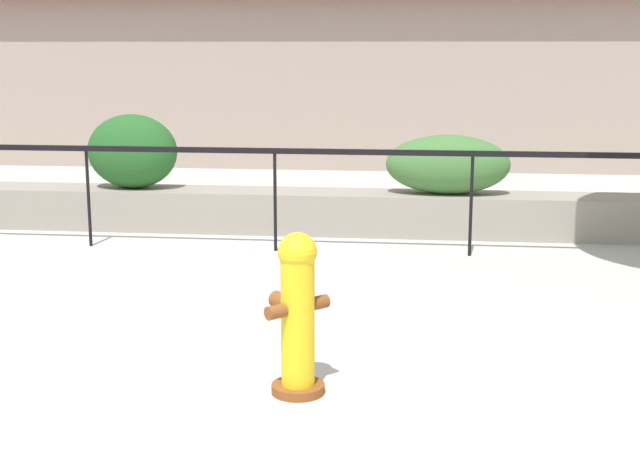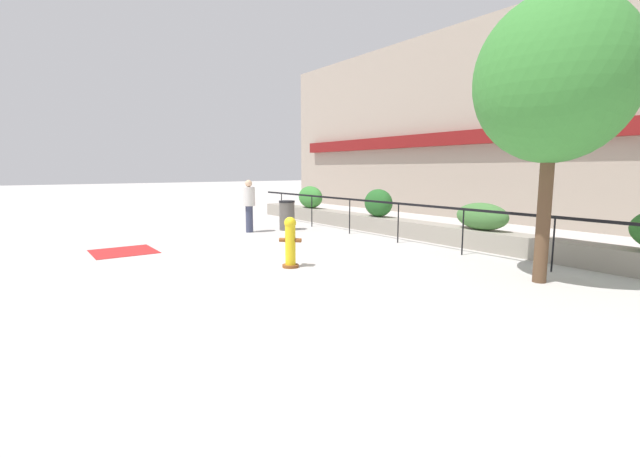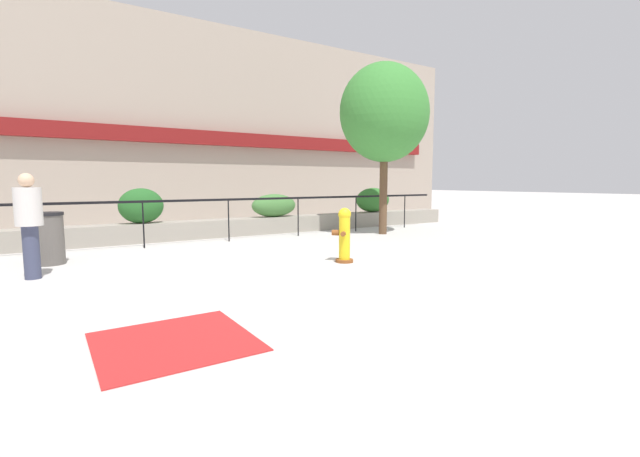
% 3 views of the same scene
% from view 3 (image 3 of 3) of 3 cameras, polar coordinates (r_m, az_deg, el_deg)
% --- Properties ---
extents(ground_plane, '(120.00, 120.00, 0.00)m').
position_cam_3_polar(ground_plane, '(7.42, 1.77, -6.12)').
color(ground_plane, '#BCB7B2').
extents(building_facade, '(30.00, 1.36, 8.00)m').
position_cam_3_polar(building_facade, '(18.56, -20.41, 13.28)').
color(building_facade, gray).
rests_on(building_facade, ground).
extents(planter_wall_low, '(18.00, 0.70, 0.50)m').
position_cam_3_polar(planter_wall_low, '(12.72, -13.83, 0.02)').
color(planter_wall_low, gray).
rests_on(planter_wall_low, ground).
extents(fence_railing_segment, '(15.00, 0.05, 1.15)m').
position_cam_3_polar(fence_railing_segment, '(11.63, -12.14, 3.29)').
color(fence_railing_segment, black).
rests_on(fence_railing_segment, ground).
extents(hedge_bush_1, '(1.13, 0.70, 0.92)m').
position_cam_3_polar(hedge_bush_1, '(12.16, -22.74, 2.80)').
color(hedge_bush_1, '#235B23').
rests_on(hedge_bush_1, planter_wall_low).
extents(hedge_bush_2, '(1.48, 0.66, 0.71)m').
position_cam_3_polar(hedge_bush_2, '(13.42, -6.15, 3.07)').
color(hedge_bush_2, '#427538').
rests_on(hedge_bush_2, planter_wall_low).
extents(hedge_bush_3, '(1.43, 0.70, 0.87)m').
position_cam_3_polar(hedge_bush_3, '(15.63, 7.06, 3.80)').
color(hedge_bush_3, '#2D6B28').
rests_on(hedge_bush_3, planter_wall_low).
extents(fire_hydrant, '(0.50, 0.50, 1.08)m').
position_cam_3_polar(fire_hydrant, '(8.45, 3.26, -0.82)').
color(fire_hydrant, brown).
rests_on(fire_hydrant, ground).
extents(street_tree, '(2.77, 2.49, 5.08)m').
position_cam_3_polar(street_tree, '(13.29, 8.61, 14.94)').
color(street_tree, brown).
rests_on(street_tree, ground).
extents(pedestrian, '(0.55, 0.55, 1.73)m').
position_cam_3_polar(pedestrian, '(8.40, -34.30, 1.05)').
color(pedestrian, '#383D56').
rests_on(pedestrian, ground).
extents(tactile_warning_pad, '(1.46, 1.46, 0.01)m').
position_cam_3_polar(tactile_warning_pad, '(4.63, -18.83, -14.08)').
color(tactile_warning_pad, '#B22323').
rests_on(tactile_warning_pad, ground).
extents(trash_bin, '(0.55, 0.55, 1.01)m').
position_cam_3_polar(trash_bin, '(9.73, -32.43, -1.12)').
color(trash_bin, '#56514C').
rests_on(trash_bin, ground).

